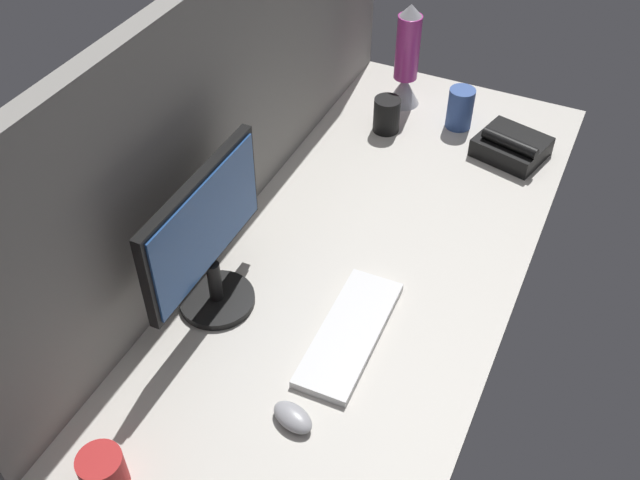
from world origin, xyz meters
The scene contains 10 objects.
ground_plane centered at (0.00, 0.00, -1.50)cm, with size 180.00×80.00×3.00cm, color beige.
cubicle_wall_back centered at (0.00, 37.50, 33.29)cm, with size 180.00×5.00×66.59cm.
monitor centered at (-31.53, 25.11, 20.76)cm, with size 42.47×18.00×37.35cm.
keyboard centered at (-27.47, -8.23, 1.00)cm, with size 37.00×13.00×2.00cm, color silver.
mouse centered at (-53.42, -6.77, 1.70)cm, with size 5.60×9.60×3.40cm, color #99999E.
mug_black_travel centered at (52.86, 14.58, 5.46)cm, with size 8.18×8.18×10.92cm.
mug_red_plastic centered at (-80.99, 19.16, 4.56)cm, with size 8.75×8.75×9.13cm.
mug_ceramic_blue centered at (64.74, -5.05, 6.49)cm, with size 12.11×7.97×12.91cm.
lava_lamp centered at (69.78, 15.19, 14.20)cm, with size 10.35×10.35×33.86cm.
desk_phone centered at (56.21, -23.67, 3.19)cm, with size 21.24×22.67×8.80cm.
Camera 1 is at (-127.10, -47.66, 130.01)cm, focal length 40.97 mm.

